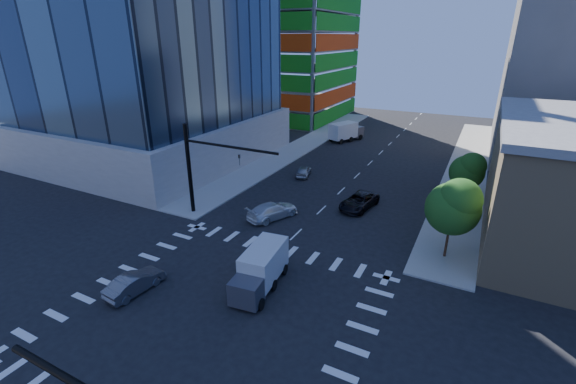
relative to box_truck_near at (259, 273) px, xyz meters
The scene contains 13 objects.
ground 3.95m from the box_truck_near, 109.30° to the right, with size 160.00×160.00×0.00m, color black.
road_markings 3.95m from the box_truck_near, 109.30° to the right, with size 20.00×20.00×0.01m, color silver.
sidewalk_ne 38.18m from the box_truck_near, 72.84° to the left, with size 5.00×60.00×0.15m, color #9D9A94.
sidewalk_nw 38.99m from the box_truck_near, 110.64° to the left, with size 5.00×60.00×0.15m, color #9D9A94.
signal_mast_nw 14.41m from the box_truck_near, 144.66° to the left, with size 10.20×0.40×9.00m.
tree_south 15.78m from the box_truck_near, 42.31° to the left, with size 4.16×4.16×6.82m.
tree_north 25.39m from the box_truck_near, 62.41° to the left, with size 3.54×3.52×5.78m.
car_nb_far 16.86m from the box_truck_near, 83.02° to the left, with size 2.52×5.46×1.52m, color black.
car_sb_near 11.61m from the box_truck_near, 114.65° to the left, with size 2.21×5.44×1.58m, color white.
car_sb_mid 24.33m from the box_truck_near, 107.59° to the left, with size 1.55×3.84×1.31m, color #A4A7AC.
car_sb_cross 8.74m from the box_truck_near, 150.52° to the right, with size 1.51×4.33×1.43m, color #55555B.
box_truck_near is the anchor object (origin of this frame).
box_truck_far 44.03m from the box_truck_near, 101.14° to the left, with size 4.78×6.55×3.16m.
Camera 1 is at (13.56, -15.95, 16.76)m, focal length 24.00 mm.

